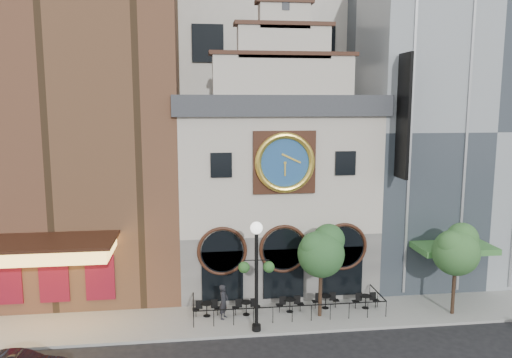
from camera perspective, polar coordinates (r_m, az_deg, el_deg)
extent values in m
plane|color=black|center=(27.20, 4.67, -17.31)|extent=(120.00, 120.00, 0.00)
cube|color=gray|center=(29.39, 3.63, -15.07)|extent=(44.00, 5.00, 0.15)
cube|color=#605E5B|center=(33.75, 1.89, -8.11)|extent=(12.00, 8.00, 4.00)
cube|color=beige|center=(32.59, 1.94, 1.19)|extent=(12.00, 8.00, 7.00)
cube|color=#2D3035|center=(32.30, 1.98, 8.42)|extent=(12.60, 8.60, 1.20)
cube|color=#32190F|center=(28.48, 3.26, 1.91)|extent=(3.60, 0.25, 3.60)
cylinder|color=navy|center=(28.35, 3.31, 1.88)|extent=(3.10, 0.12, 3.10)
torus|color=gold|center=(28.27, 3.34, 1.86)|extent=(3.46, 0.36, 3.46)
cylinder|color=#2D3035|center=(29.28, 3.24, 19.60)|extent=(1.10, 1.10, 1.10)
cube|color=brown|center=(34.79, -20.54, 9.38)|extent=(14.00, 12.00, 25.00)
cube|color=#FFBF59|center=(28.36, -23.19, -7.48)|extent=(7.00, 3.40, 0.70)
cube|color=#32190F|center=(28.25, -23.24, -6.60)|extent=(7.40, 3.80, 0.15)
cube|color=maroon|center=(30.53, -22.09, -10.61)|extent=(5.60, 0.15, 2.60)
cube|color=gray|center=(38.49, 21.03, 5.51)|extent=(14.00, 12.00, 20.00)
cube|color=#3F7E39|center=(31.85, 21.70, -7.34)|extent=(4.50, 2.40, 0.35)
cube|color=black|center=(29.36, 16.51, 6.86)|extent=(0.18, 1.60, 7.00)
cube|color=beige|center=(44.92, -0.55, 19.09)|extent=(20.00, 16.00, 40.00)
cylinder|color=black|center=(28.64, -5.66, -13.98)|extent=(0.68, 0.68, 0.03)
cylinder|color=black|center=(28.78, -5.65, -14.66)|extent=(0.06, 0.06, 0.72)
cylinder|color=black|center=(28.68, -1.12, -13.90)|extent=(0.68, 0.68, 0.03)
cylinder|color=black|center=(28.82, -1.12, -14.58)|extent=(0.06, 0.06, 0.72)
cylinder|color=black|center=(29.09, 3.90, -13.58)|extent=(0.68, 0.68, 0.03)
cylinder|color=black|center=(29.24, 3.89, -14.25)|extent=(0.06, 0.06, 0.72)
cylinder|color=black|center=(29.78, 7.96, -13.11)|extent=(0.68, 0.68, 0.03)
cylinder|color=black|center=(29.92, 7.94, -13.76)|extent=(0.06, 0.06, 0.72)
cylinder|color=black|center=(30.19, 12.44, -12.92)|extent=(0.68, 0.68, 0.03)
cylinder|color=black|center=(30.33, 12.42, -13.57)|extent=(0.06, 0.06, 0.72)
imported|color=black|center=(28.22, -3.72, -13.82)|extent=(0.73, 0.83, 1.92)
cylinder|color=black|center=(26.16, 0.05, -11.69)|extent=(0.19, 0.19, 5.29)
cylinder|color=black|center=(27.13, 0.05, -16.62)|extent=(0.47, 0.47, 0.32)
sphere|color=white|center=(25.31, 0.05, -5.61)|extent=(0.64, 0.64, 0.64)
sphere|color=#245221|center=(25.88, -1.38, -10.06)|extent=(0.59, 0.59, 0.59)
sphere|color=#245221|center=(25.93, 1.47, -10.02)|extent=(0.59, 0.59, 0.59)
cylinder|color=#382619|center=(28.54, 7.35, -12.68)|extent=(0.20, 0.20, 2.78)
sphere|color=#215020|center=(27.82, 7.44, -8.49)|extent=(2.58, 2.58, 2.58)
sphere|color=#215020|center=(28.03, 8.30, -6.90)|extent=(1.79, 1.79, 1.79)
sphere|color=#215020|center=(27.40, 6.75, -7.67)|extent=(1.59, 1.59, 1.59)
cylinder|color=#382619|center=(30.68, 21.64, -11.70)|extent=(0.20, 0.20, 2.77)
sphere|color=#2B5E25|center=(30.01, 21.87, -7.79)|extent=(2.57, 2.57, 2.57)
sphere|color=#2B5E25|center=(30.32, 22.50, -6.31)|extent=(1.78, 1.78, 1.78)
sphere|color=#2B5E25|center=(29.52, 21.44, -7.04)|extent=(1.58, 1.58, 1.58)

